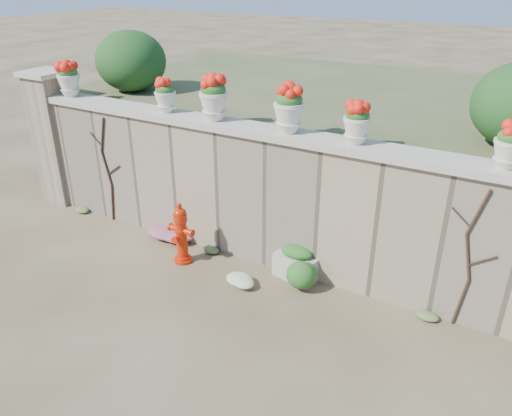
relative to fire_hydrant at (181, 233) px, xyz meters
The scene contains 19 objects.
ground 1.39m from the fire_hydrant, 55.72° to the right, with size 80.00×80.00×0.00m, color #483A24.
stone_wall 1.15m from the fire_hydrant, 45.11° to the left, with size 8.00×0.40×2.00m, color gray.
wall_cap 1.86m from the fire_hydrant, 45.11° to the left, with size 8.10×0.52×0.10m, color #BAB29E.
gate_pillar 3.58m from the fire_hydrant, 167.94° to the left, with size 0.72×0.72×2.48m.
raised_fill 4.03m from the fire_hydrant, 79.50° to the left, with size 9.00×6.00×2.00m, color #384C23.
back_shrub_left 3.75m from the fire_hydrant, 142.00° to the left, with size 1.30×1.30×1.10m, color #143814.
vine_left 2.07m from the fire_hydrant, 165.27° to the left, with size 0.60×0.04×1.91m.
vine_right 4.02m from the fire_hydrant, ahead, with size 0.60×0.04×1.91m.
fire_hydrant is the anchor object (origin of this frame).
planter_box 1.80m from the fire_hydrant, 15.71° to the left, with size 0.68×0.47×0.52m.
green_shrub 1.89m from the fire_hydrant, ahead, with size 0.58×0.52×0.55m, color #1E5119.
magenta_clump 0.83m from the fire_hydrant, 139.21° to the left, with size 0.92×0.61×0.25m, color #C72783.
white_flowers 1.22m from the fire_hydrant, ahead, with size 0.53×0.43×0.19m, color white.
urn_pot_0 3.47m from the fire_hydrant, 165.43° to the left, with size 0.38×0.38×0.60m.
urn_pot_1 2.11m from the fire_hydrant, 134.21° to the left, with size 0.33×0.33×0.51m.
urn_pot_2 2.07m from the fire_hydrant, 75.83° to the left, with size 0.42×0.42×0.66m.
urn_pot_3 2.49m from the fire_hydrant, 27.65° to the left, with size 0.42×0.42×0.65m.
urn_pot_4 3.09m from the fire_hydrant, 17.29° to the left, with size 0.35×0.35×0.55m.
urn_pot_5 4.56m from the fire_hydrant, 10.11° to the left, with size 0.34×0.34×0.53m.
Camera 1 is at (3.54, -4.12, 4.14)m, focal length 35.00 mm.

